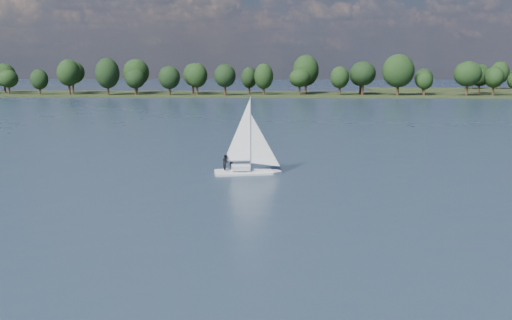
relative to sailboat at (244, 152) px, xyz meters
The scene contains 4 objects.
ground 61.04m from the sailboat, 92.83° to the left, with size 700.00×700.00×0.00m, color #233342.
far_shore 172.95m from the sailboat, 91.00° to the left, with size 660.00×40.00×1.50m, color black.
sailboat is the anchor object (origin of this frame).
treeline 169.11m from the sailboat, 89.41° to the left, with size 562.72×73.64×17.58m.
Camera 1 is at (7.51, -27.14, 12.97)m, focal length 40.00 mm.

